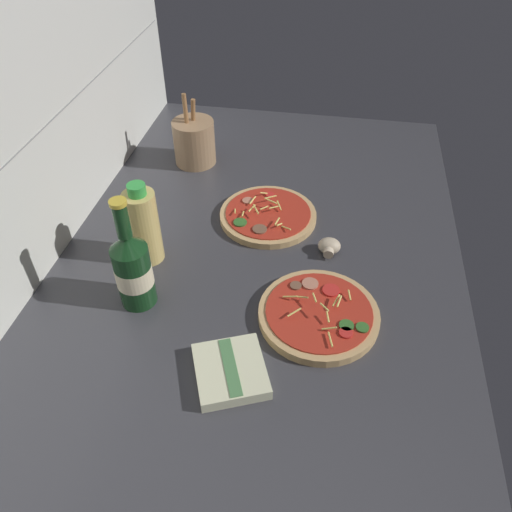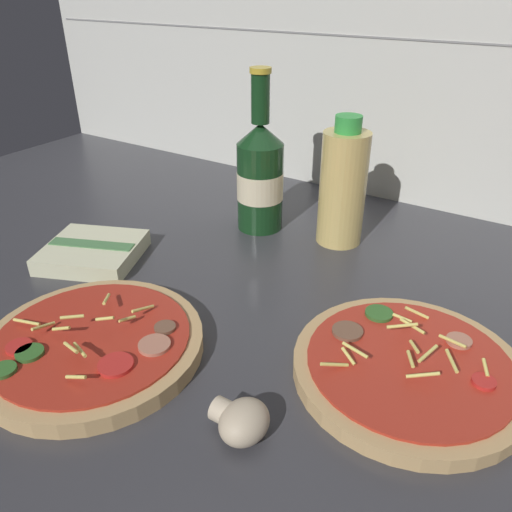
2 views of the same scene
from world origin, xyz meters
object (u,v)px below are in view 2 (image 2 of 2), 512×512
at_px(pizza_far, 408,368).
at_px(oil_bottle, 343,187).
at_px(mushroom_left, 242,421).
at_px(pizza_near, 93,345).
at_px(dish_towel, 94,251).
at_px(beer_bottle, 260,175).

distance_m(pizza_far, oil_bottle, 0.32).
distance_m(oil_bottle, mushroom_left, 0.41).
relative_size(pizza_near, dish_towel, 1.43).
height_order(beer_bottle, mushroom_left, beer_bottle).
distance_m(pizza_far, dish_towel, 0.46).
xyz_separation_m(pizza_near, dish_towel, (-0.16, 0.15, 0.00)).
bearing_deg(pizza_near, pizza_far, 26.40).
height_order(mushroom_left, dish_towel, mushroom_left).
height_order(pizza_far, oil_bottle, oil_bottle).
bearing_deg(pizza_near, oil_bottle, 73.62).
distance_m(pizza_far, mushroom_left, 0.19).
relative_size(pizza_near, pizza_far, 1.01).
height_order(oil_bottle, mushroom_left, oil_bottle).
bearing_deg(dish_towel, mushroom_left, -22.86).
xyz_separation_m(pizza_near, beer_bottle, (-0.01, 0.37, 0.08)).
distance_m(pizza_near, dish_towel, 0.22).
distance_m(pizza_far, beer_bottle, 0.39).
bearing_deg(mushroom_left, pizza_far, 57.01).
relative_size(pizza_far, mushroom_left, 4.42).
relative_size(pizza_far, oil_bottle, 1.22).
relative_size(mushroom_left, dish_towel, 0.32).
relative_size(pizza_near, mushroom_left, 4.46).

